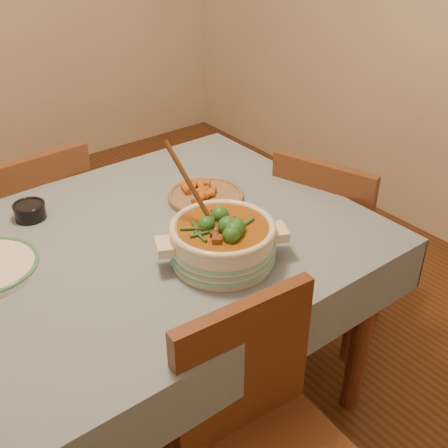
% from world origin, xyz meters
% --- Properties ---
extents(floor, '(4.50, 4.50, 0.00)m').
position_xyz_m(floor, '(0.00, 0.00, 0.00)').
color(floor, '#4F2716').
rests_on(floor, ground).
extents(dining_table, '(1.68, 1.08, 0.76)m').
position_xyz_m(dining_table, '(0.00, 0.00, 0.66)').
color(dining_table, brown).
rests_on(dining_table, floor).
extents(stew_casserole, '(0.39, 0.39, 0.36)m').
position_xyz_m(stew_casserole, '(0.27, -0.24, 0.83)').
color(stew_casserole, beige).
rests_on(stew_casserole, dining_table).
extents(condiment_bowl, '(0.11, 0.11, 0.06)m').
position_xyz_m(condiment_bowl, '(-0.08, 0.34, 0.79)').
color(condiment_bowl, black).
rests_on(condiment_bowl, dining_table).
extents(fried_plate, '(0.27, 0.27, 0.04)m').
position_xyz_m(fried_plate, '(0.44, 0.09, 0.77)').
color(fried_plate, '#967A53').
rests_on(fried_plate, dining_table).
extents(chair_far, '(0.42, 0.42, 0.86)m').
position_xyz_m(chair_far, '(0.03, 0.66, 0.49)').
color(chair_far, brown).
rests_on(chair_far, floor).
extents(chair_near, '(0.43, 0.43, 0.86)m').
position_xyz_m(chair_near, '(0.10, -0.62, 0.49)').
color(chair_near, brown).
rests_on(chair_near, floor).
extents(chair_right, '(0.50, 0.50, 0.85)m').
position_xyz_m(chair_right, '(0.93, -0.07, 0.48)').
color(chair_right, brown).
rests_on(chair_right, floor).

